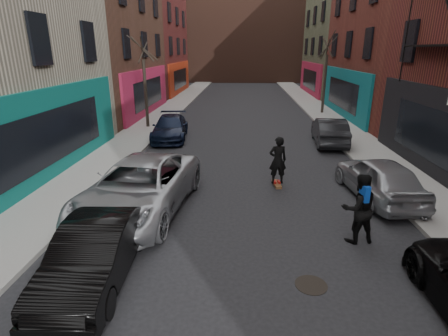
# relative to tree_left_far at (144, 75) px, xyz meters

# --- Properties ---
(sidewalk_left) EXTENTS (2.50, 84.00, 0.13)m
(sidewalk_left) POSITION_rel_tree_left_far_xyz_m (-0.05, 12.00, -3.31)
(sidewalk_left) COLOR gray
(sidewalk_left) RESTS_ON ground
(sidewalk_right) EXTENTS (2.50, 84.00, 0.13)m
(sidewalk_right) POSITION_rel_tree_left_far_xyz_m (12.45, 12.00, -3.31)
(sidewalk_right) COLOR gray
(sidewalk_right) RESTS_ON ground
(building_far) EXTENTS (40.00, 10.00, 14.00)m
(building_far) POSITION_rel_tree_left_far_xyz_m (6.20, 38.00, 3.62)
(building_far) COLOR #47281E
(building_far) RESTS_ON ground
(tree_left_far) EXTENTS (2.00, 2.00, 6.50)m
(tree_left_far) POSITION_rel_tree_left_far_xyz_m (0.00, 0.00, 0.00)
(tree_left_far) COLOR black
(tree_left_far) RESTS_ON sidewalk_left
(tree_right_far) EXTENTS (2.00, 2.00, 6.80)m
(tree_right_far) POSITION_rel_tree_left_far_xyz_m (12.40, 6.00, 0.15)
(tree_right_far) COLOR black
(tree_right_far) RESTS_ON sidewalk_right
(parked_left_mid) EXTENTS (1.62, 4.11, 1.33)m
(parked_left_mid) POSITION_rel_tree_left_far_xyz_m (3.00, -15.62, -2.71)
(parked_left_mid) COLOR black
(parked_left_mid) RESTS_ON ground
(parked_left_far) EXTENTS (3.33, 6.13, 1.63)m
(parked_left_far) POSITION_rel_tree_left_far_xyz_m (3.00, -12.14, -2.56)
(parked_left_far) COLOR #95989E
(parked_left_far) RESTS_ON ground
(parked_left_end) EXTENTS (2.23, 4.65, 1.31)m
(parked_left_end) POSITION_rel_tree_left_far_xyz_m (2.03, -2.72, -2.73)
(parked_left_end) COLOR black
(parked_left_end) RESTS_ON ground
(parked_right_far) EXTENTS (2.16, 4.43, 1.46)m
(parked_right_far) POSITION_rel_tree_left_far_xyz_m (10.80, -10.64, -2.65)
(parked_right_far) COLOR gray
(parked_right_far) RESTS_ON ground
(parked_right_end) EXTENTS (1.84, 4.40, 1.41)m
(parked_right_end) POSITION_rel_tree_left_far_xyz_m (10.80, -3.37, -2.67)
(parked_right_end) COLOR black
(parked_right_end) RESTS_ON ground
(skateboard) EXTENTS (0.33, 0.82, 0.10)m
(skateboard) POSITION_rel_tree_left_far_xyz_m (7.47, -9.68, -3.33)
(skateboard) COLOR brown
(skateboard) RESTS_ON ground
(skateboarder) EXTENTS (0.71, 0.51, 1.79)m
(skateboarder) POSITION_rel_tree_left_far_xyz_m (7.47, -9.68, -2.38)
(skateboarder) COLOR black
(skateboarder) RESTS_ON skateboard
(pedestrian) EXTENTS (1.04, 0.88, 1.89)m
(pedestrian) POSITION_rel_tree_left_far_xyz_m (9.20, -13.60, -2.43)
(pedestrian) COLOR black
(pedestrian) RESTS_ON ground
(manhole) EXTENTS (0.82, 0.82, 0.01)m
(manhole) POSITION_rel_tree_left_far_xyz_m (7.71, -15.56, -3.37)
(manhole) COLOR black
(manhole) RESTS_ON ground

